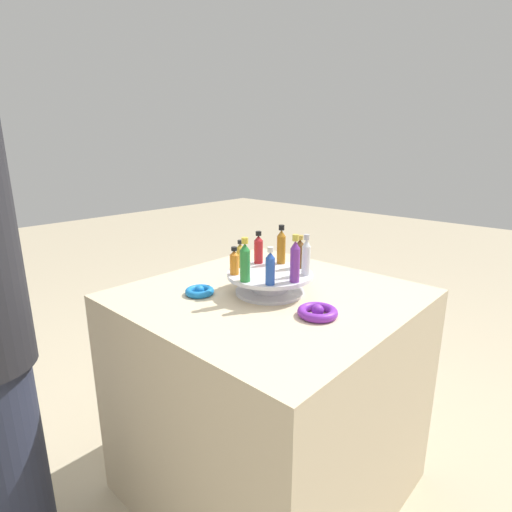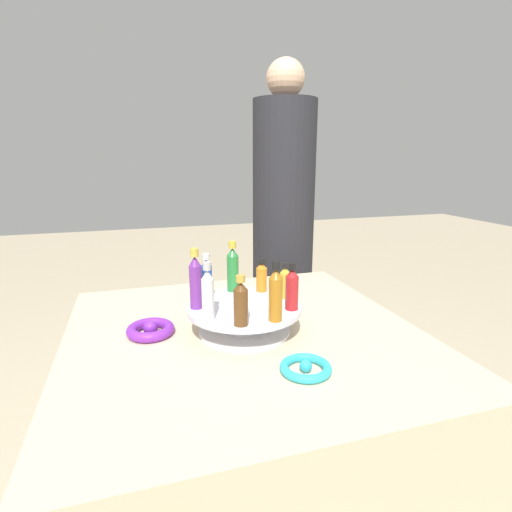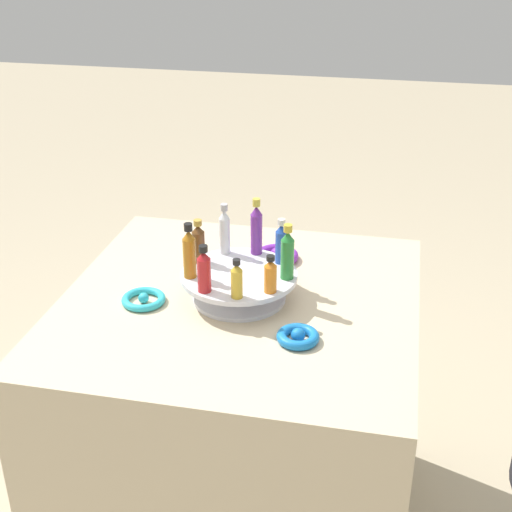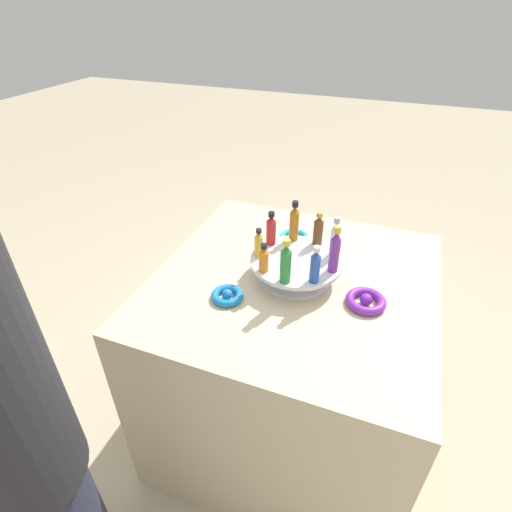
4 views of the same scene
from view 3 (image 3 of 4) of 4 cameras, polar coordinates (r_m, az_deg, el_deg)
The scene contains 14 objects.
party_table at distance 1.94m, azimuth -1.22°, elevation -13.21°, with size 0.85×0.85×0.76m.
display_stand at distance 1.71m, azimuth -1.36°, elevation -2.24°, with size 0.28×0.28×0.07m.
bottle_gold at distance 1.57m, azimuth -1.55°, elevation -1.93°, with size 0.03×0.03×0.09m.
bottle_orange at distance 1.59m, azimuth 1.16°, elevation -1.55°, with size 0.03×0.03×0.09m.
bottle_green at distance 1.65m, azimuth 2.54°, elevation 0.20°, with size 0.03×0.03×0.14m.
bottle_blue at distance 1.72m, azimuth 2.02°, elevation 1.06°, with size 0.03×0.03×0.12m.
bottle_purple at distance 1.76m, azimuth 0.03°, elevation 2.21°, with size 0.03×0.03×0.15m.
bottle_clear at distance 1.77m, azimuth -2.53°, elevation 2.03°, with size 0.03×0.03×0.13m.
bottle_brown at distance 1.73m, azimuth -4.63°, elevation 1.06°, with size 0.03×0.03×0.11m.
bottle_amber at distance 1.66m, azimuth -5.36°, elevation 0.27°, with size 0.03×0.03×0.14m.
bottle_red at distance 1.60m, azimuth -4.18°, elevation -1.16°, with size 0.03×0.03×0.11m.
ribbon_bow_blue at distance 1.56m, azimuth 3.37°, elevation -6.45°, with size 0.09×0.09×0.03m.
ribbon_bow_purple at distance 1.90m, azimuth 1.69°, elevation 0.05°, with size 0.12×0.12×0.04m.
ribbon_bow_teal at distance 1.73m, azimuth -8.98°, elevation -3.43°, with size 0.11×0.11×0.03m.
Camera 3 is at (1.46, 0.35, 1.62)m, focal length 50.00 mm.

